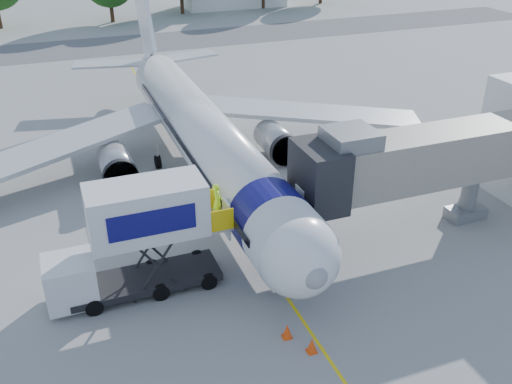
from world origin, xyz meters
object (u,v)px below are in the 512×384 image
object	(u,v)px
ground_tug	(437,377)
catering_hiloader	(135,241)
jet_bridge	(407,162)
aircraft	(201,132)

from	to	relation	value
ground_tug	catering_hiloader	bearing A→B (deg)	156.05
jet_bridge	ground_tug	bearing A→B (deg)	-116.40
aircraft	catering_hiloader	distance (m)	12.77
jet_bridge	ground_tug	xyz separation A→B (m)	(-5.03, -10.12, -3.64)
aircraft	ground_tug	bearing A→B (deg)	-82.05
catering_hiloader	ground_tug	xyz separation A→B (m)	(9.23, -10.12, -2.06)
catering_hiloader	ground_tug	bearing A→B (deg)	-47.63
jet_bridge	ground_tug	distance (m)	11.87
catering_hiloader	ground_tug	size ratio (longest dim) A/B	2.26
aircraft	catering_hiloader	world-z (taller)	aircraft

